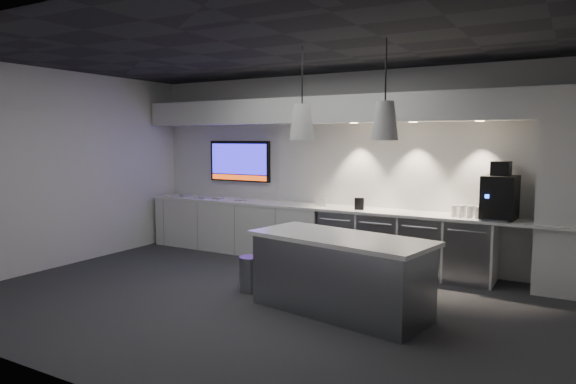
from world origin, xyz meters
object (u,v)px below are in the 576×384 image
Objects in this scene: bin at (251,274)px; coffee_machine at (500,195)px; wall_tv at (240,161)px; island at (340,274)px.

bin is 3.44m from coffee_machine.
wall_tv is 0.57× the size of island.
wall_tv is at bearing 152.79° from island.
island is 4.89× the size of bin.
bin is at bearing -141.51° from coffee_machine.
coffee_machine reaches higher than bin.
bin is at bearing -177.36° from island.
island is 1.36m from bin.
wall_tv is 4.40m from coffee_machine.
coffee_machine is at bearing 66.39° from island.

